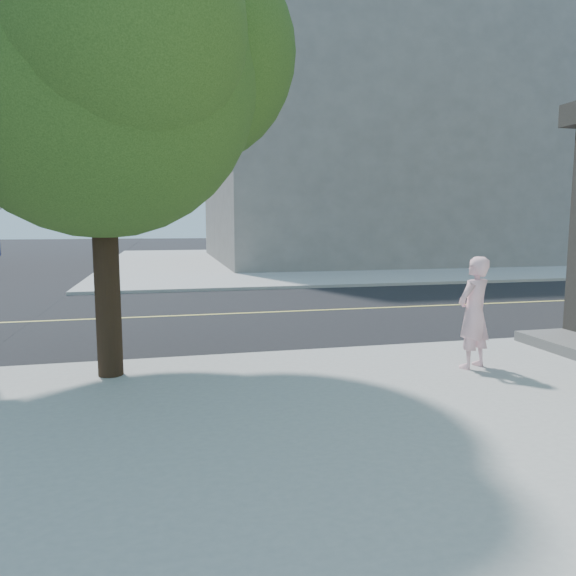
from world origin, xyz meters
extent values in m
plane|color=black|center=(0.00, 0.00, 0.00)|extent=(140.00, 140.00, 0.00)
cube|color=black|center=(0.00, 4.50, 0.01)|extent=(140.00, 9.00, 0.01)
cube|color=#A2A29F|center=(13.50, 21.50, 0.06)|extent=(29.00, 25.00, 0.12)
cube|color=slate|center=(14.00, 22.00, 7.12)|extent=(18.00, 16.00, 14.00)
imported|color=#FBBCC7|center=(6.58, -1.68, 0.96)|extent=(0.73, 0.62, 1.69)
cylinder|color=black|center=(1.28, -0.84, 1.89)|extent=(0.35, 0.35, 3.53)
sphere|color=#35581D|center=(1.28, -0.84, 4.24)|extent=(4.32, 4.32, 4.32)
sphere|color=#35581D|center=(2.46, -0.25, 4.83)|extent=(3.34, 3.34, 3.34)
sphere|color=#35581D|center=(0.30, -0.05, 5.03)|extent=(3.14, 3.14, 3.14)
sphere|color=#35581D|center=(1.67, -1.92, 4.54)|extent=(2.94, 2.94, 2.94)
camera|label=1|loc=(2.10, -8.61, 2.31)|focal=32.81mm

